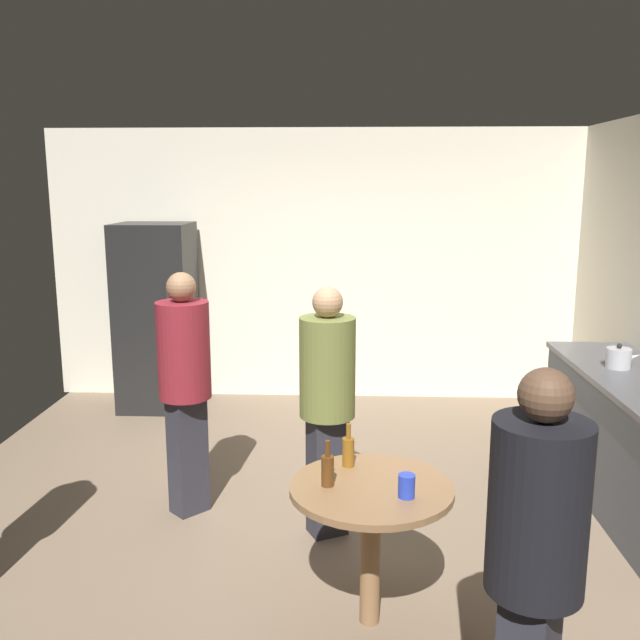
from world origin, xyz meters
The scene contains 12 objects.
ground_plane centered at (0.00, 0.00, -0.05)m, with size 5.20×5.20×0.10m, color #7A6651.
wall_back centered at (0.00, 2.63, 1.35)m, with size 5.32×0.06×2.70m, color silver.
refrigerator centered at (-1.51, 2.20, 0.90)m, with size 0.70×0.68×1.80m.
kitchen_counter centered at (2.28, 0.20, 0.45)m, with size 0.64×2.18×0.90m.
kettle centered at (2.23, 0.49, 0.97)m, with size 0.24×0.17×0.18m.
foreground_table centered at (0.46, -1.13, 0.63)m, with size 0.80×0.80×0.73m.
beer_bottle_amber centered at (0.34, -0.91, 0.82)m, with size 0.06×0.06×0.23m.
beer_bottle_brown centered at (0.24, -1.15, 0.82)m, with size 0.06×0.06×0.23m.
plastic_cup_blue centered at (0.61, -1.25, 0.79)m, with size 0.08×0.08×0.11m, color blue.
person_in_maroon_shirt centered at (-0.72, 0.01, 0.95)m, with size 0.48×0.48×1.62m.
person_in_olive_shirt centered at (0.21, -0.25, 0.92)m, with size 0.46×0.46×1.57m.
person_in_black_shirt centered at (0.99, -2.05, 0.92)m, with size 0.47×0.47×1.58m.
Camera 1 is at (0.33, -4.25, 2.18)m, focal length 38.54 mm.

